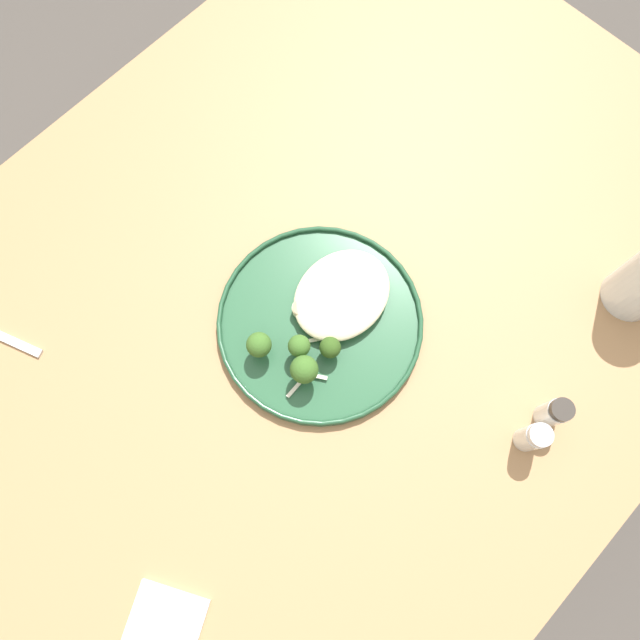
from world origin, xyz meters
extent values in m
plane|color=#47423D|center=(0.00, 0.00, 0.00)|extent=(6.00, 6.00, 0.00)
cube|color=#9E754C|center=(0.00, 0.00, 0.72)|extent=(1.40, 1.00, 0.04)
cube|color=olive|center=(0.64, 0.44, 0.35)|extent=(0.06, 0.06, 0.70)
cylinder|color=#235133|center=(0.01, -0.03, 0.74)|extent=(0.29, 0.29, 0.01)
torus|color=#204B2E|center=(0.01, -0.03, 0.75)|extent=(0.29, 0.29, 0.01)
ellipsoid|color=beige|center=(0.05, -0.03, 0.77)|extent=(0.15, 0.12, 0.03)
cylinder|color=beige|center=(0.00, 0.00, 0.76)|extent=(0.02, 0.02, 0.01)
cylinder|color=#988766|center=(0.00, 0.00, 0.77)|extent=(0.02, 0.02, 0.00)
cylinder|color=#E5C689|center=(0.05, -0.03, 0.76)|extent=(0.03, 0.03, 0.02)
cylinder|color=#958159|center=(0.05, -0.03, 0.77)|extent=(0.03, 0.03, 0.00)
cylinder|color=#DBB77A|center=(0.07, 0.00, 0.76)|extent=(0.04, 0.04, 0.01)
cylinder|color=#8E774F|center=(0.07, 0.00, 0.77)|extent=(0.03, 0.03, 0.00)
cylinder|color=#DBB77A|center=(0.00, -0.03, 0.76)|extent=(0.03, 0.03, 0.01)
cylinder|color=#8E774F|center=(0.00, -0.03, 0.77)|extent=(0.03, 0.03, 0.00)
cylinder|color=beige|center=(0.05, -0.06, 0.76)|extent=(0.02, 0.02, 0.01)
cylinder|color=#988766|center=(0.05, -0.06, 0.77)|extent=(0.02, 0.02, 0.00)
cylinder|color=#7A994C|center=(-0.04, -0.04, 0.76)|extent=(0.02, 0.02, 0.02)
sphere|color=#386023|center=(-0.04, -0.04, 0.78)|extent=(0.03, 0.03, 0.03)
cylinder|color=#7A994C|center=(-0.06, -0.07, 0.76)|extent=(0.02, 0.02, 0.02)
sphere|color=#386023|center=(-0.06, -0.07, 0.79)|extent=(0.04, 0.04, 0.04)
cylinder|color=#89A356|center=(-0.08, 0.00, 0.76)|extent=(0.02, 0.02, 0.02)
sphere|color=#386023|center=(-0.08, 0.00, 0.78)|extent=(0.03, 0.03, 0.03)
cylinder|color=#89A356|center=(-0.01, -0.07, 0.76)|extent=(0.02, 0.02, 0.02)
sphere|color=#2D4C19|center=(-0.01, -0.07, 0.78)|extent=(0.03, 0.03, 0.03)
cube|color=silver|center=(-0.05, -0.08, 0.75)|extent=(0.02, 0.03, 0.00)
cube|color=silver|center=(-0.07, -0.07, 0.75)|extent=(0.05, 0.01, 0.00)
cube|color=silver|center=(-0.02, -0.04, 0.75)|extent=(0.04, 0.03, 0.00)
cylinder|color=silver|center=(0.35, -0.32, 0.78)|extent=(0.07, 0.07, 0.07)
cylinder|color=white|center=(0.08, -0.34, 0.77)|extent=(0.03, 0.03, 0.05)
cylinder|color=silver|center=(0.08, -0.34, 0.80)|extent=(0.03, 0.03, 0.01)
cylinder|color=white|center=(0.13, -0.34, 0.77)|extent=(0.03, 0.03, 0.05)
cylinder|color=#332D28|center=(0.13, -0.34, 0.80)|extent=(0.03, 0.03, 0.01)
camera|label=1|loc=(-0.16, -0.19, 1.57)|focal=34.14mm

